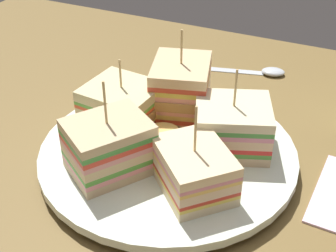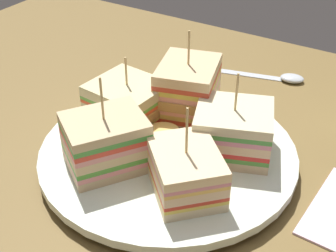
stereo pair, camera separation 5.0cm
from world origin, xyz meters
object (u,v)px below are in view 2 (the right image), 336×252
Objects in this scene: sandwich_wedge_4 at (188,91)px; chip_pile at (157,145)px; sandwich_wedge_2 at (186,171)px; sandwich_wedge_3 at (232,131)px; plate at (168,153)px; spoon at (275,77)px; sandwich_wedge_1 at (106,142)px; sandwich_wedge_0 at (128,104)px.

sandwich_wedge_4 is 8.53cm from chip_pile.
sandwich_wedge_2 and sandwich_wedge_3 have the same top height.
chip_pile is at bearing 12.49° from sandwich_wedge_2.
sandwich_wedge_3 reaches higher than chip_pile.
plate is at bearing 7.58° from sandwich_wedge_3.
spoon is (4.62, 17.95, -4.91)cm from sandwich_wedge_4.
chip_pile is at bearing 14.92° from sandwich_wedge_3.
sandwich_wedge_3 is 1.32× the size of chip_pile.
sandwich_wedge_1 reaches higher than sandwich_wedge_2.
chip_pile is at bearing -112.08° from spoon.
sandwich_wedge_0 is at bearing -127.40° from spoon.
sandwich_wedge_4 reaches higher than sandwich_wedge_1.
sandwich_wedge_2 is 6.46cm from chip_pile.
sandwich_wedge_1 is 5.73cm from chip_pile.
plate is 2.74× the size of sandwich_wedge_1.
sandwich_wedge_0 is at bearing 151.58° from chip_pile.
sandwich_wedge_2 is at bearing 12.84° from sandwich_wedge_4.
plate is 7.63cm from sandwich_wedge_0.
sandwich_wedge_3 is at bearing 11.72° from sandwich_wedge_0.
sandwich_wedge_0 is 7.13cm from chip_pile.
sandwich_wedge_2 is at bearing -50.11° from sandwich_wedge_1.
sandwich_wedge_3 reaches higher than plate.
sandwich_wedge_3 reaches higher than sandwich_wedge_0.
chip_pile reaches higher than plate.
sandwich_wedge_0 is 8.06cm from sandwich_wedge_1.
sandwich_wedge_4 is at bearing 102.16° from plate.
plate is at bearing -0.37° from sandwich_wedge_1.
spoon is (-2.89, 21.41, -4.03)cm from sandwich_wedge_3.
sandwich_wedge_0 is 12.74cm from sandwich_wedge_3.
spoon is at bearing -42.03° from sandwich_wedge_2.
sandwich_wedge_0 is 1.15× the size of chip_pile.
sandwich_wedge_2 is (11.55, -6.71, -0.31)cm from sandwich_wedge_0.
plate is 24.90cm from spoon.
sandwich_wedge_2 reaches higher than chip_pile.
sandwich_wedge_1 is (2.70, -7.59, 0.27)cm from sandwich_wedge_0.
sandwich_wedge_1 is 1.03× the size of sandwich_wedge_2.
spoon is (3.62, 26.11, -2.62)cm from chip_pile.
sandwich_wedge_4 is (5.16, 4.83, 0.91)cm from sandwich_wedge_0.
chip_pile is (6.15, -3.33, -1.38)cm from sandwich_wedge_0.
sandwich_wedge_1 is at bearing 50.24° from sandwich_wedge_2.
sandwich_wedge_1 reaches higher than plate.
plate is 2.43cm from chip_pile.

